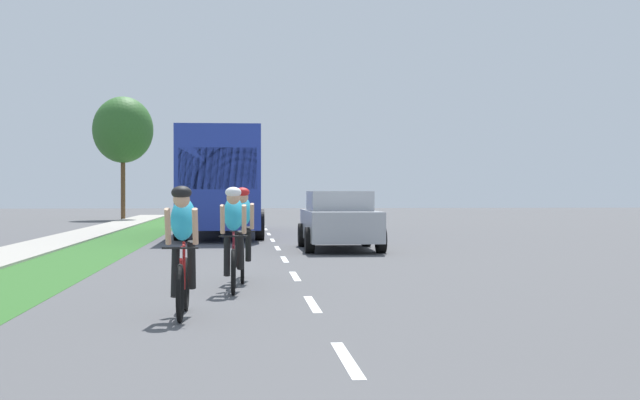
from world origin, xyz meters
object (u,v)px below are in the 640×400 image
(cyclist_lead, at_px, (183,250))
(cyclist_trailing, at_px, (233,238))
(cyclist_distant, at_px, (242,233))
(bus_blue, at_px, (222,178))
(street_tree_far, at_px, (123,130))
(sedan_silver, at_px, (339,220))

(cyclist_lead, height_order, cyclist_trailing, same)
(cyclist_lead, bearing_deg, cyclist_distant, 80.55)
(cyclist_trailing, height_order, bus_blue, bus_blue)
(cyclist_distant, bearing_deg, cyclist_lead, -99.45)
(bus_blue, bearing_deg, cyclist_distant, -87.55)
(cyclist_trailing, distance_m, street_tree_far, 36.35)
(cyclist_distant, height_order, bus_blue, bus_blue)
(cyclist_distant, bearing_deg, bus_blue, 92.45)
(cyclist_lead, relative_size, cyclist_distant, 1.00)
(cyclist_trailing, relative_size, sedan_silver, 0.40)
(cyclist_distant, relative_size, sedan_silver, 0.40)
(cyclist_distant, xyz_separation_m, street_tree_far, (-6.38, 33.98, 4.00))
(street_tree_far, bearing_deg, cyclist_lead, -81.58)
(bus_blue, relative_size, street_tree_far, 1.75)
(cyclist_trailing, distance_m, bus_blue, 18.28)
(cyclist_lead, xyz_separation_m, bus_blue, (0.01, 20.93, 1.17))
(sedan_silver, bearing_deg, cyclist_lead, -104.64)
(cyclist_lead, bearing_deg, bus_blue, 89.99)
(cyclist_lead, xyz_separation_m, cyclist_trailing, (0.58, 2.70, 0.00))
(cyclist_trailing, relative_size, bus_blue, 0.15)
(cyclist_distant, relative_size, bus_blue, 0.15)
(cyclist_lead, xyz_separation_m, sedan_silver, (3.23, 12.38, -0.04))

